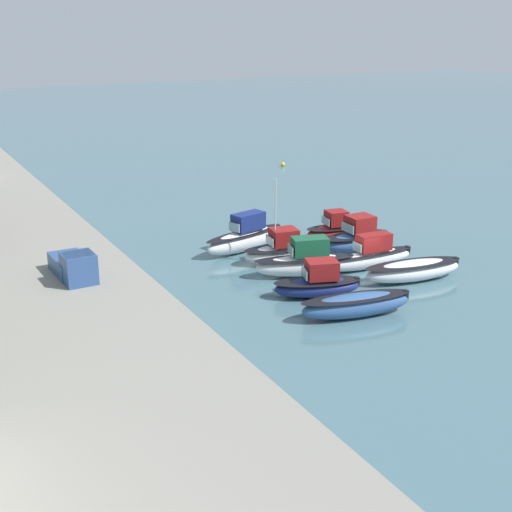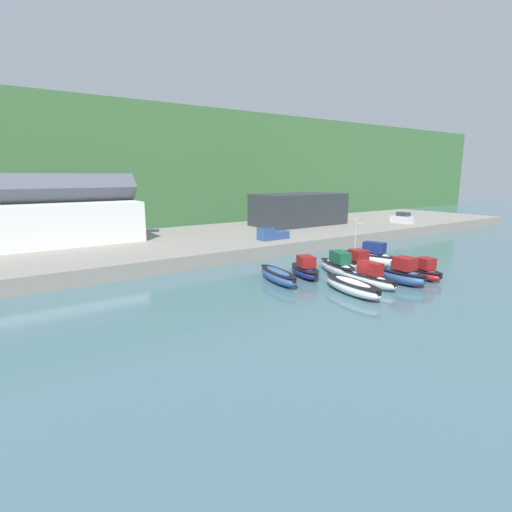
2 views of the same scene
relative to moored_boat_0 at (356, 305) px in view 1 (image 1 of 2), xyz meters
The scene contains 12 objects.
ground_plane 8.49m from the moored_boat_0, 39.72° to the right, with size 320.00×320.00×0.00m, color #476B75.
moored_boat_0 is the anchor object (origin of this frame).
moored_boat_1 3.97m from the moored_boat_0, ahead, with size 3.86×6.20×2.45m.
moored_boat_2 7.84m from the moored_boat_0, ahead, with size 3.91×7.52×2.78m.
moored_boat_3 11.04m from the moored_boat_0, ahead, with size 3.14×5.90×6.39m.
moored_boat_4 14.81m from the moored_boat_0, ahead, with size 3.66×7.83×2.98m.
moored_boat_5 7.97m from the moored_boat_0, 65.46° to the right, with size 3.17×7.68×1.44m.
moored_boat_6 9.16m from the moored_boat_0, 42.10° to the right, with size 1.83×7.51×2.56m.
moored_boat_7 12.95m from the moored_boat_0, 36.22° to the right, with size 2.52×5.80×2.87m.
moored_boat_8 16.04m from the moored_boat_0, 29.50° to the right, with size 2.73×4.92×2.43m.
pickup_truck_1 17.64m from the moored_boat_0, 55.35° to the left, with size 4.77×2.08×1.90m.
mooring_buoy_0 46.91m from the moored_boat_0, 25.03° to the right, with size 0.51×0.51×0.51m.
Camera 1 is at (-38.88, 29.84, 17.26)m, focal length 50.00 mm.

